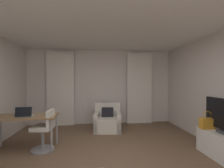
% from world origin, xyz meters
% --- Properties ---
extents(wall_window, '(5.12, 0.06, 2.60)m').
position_xyz_m(wall_window, '(0.00, 3.03, 1.30)').
color(wall_window, silver).
rests_on(wall_window, ground).
extents(ceiling, '(5.12, 6.12, 0.06)m').
position_xyz_m(ceiling, '(0.00, 0.00, 2.63)').
color(ceiling, white).
rests_on(ceiling, wall_left).
extents(curtain_left_panel, '(0.90, 0.06, 2.50)m').
position_xyz_m(curtain_left_panel, '(-1.38, 2.90, 1.25)').
color(curtain_left_panel, silver).
rests_on(curtain_left_panel, ground).
extents(curtain_right_panel, '(0.90, 0.06, 2.50)m').
position_xyz_m(curtain_right_panel, '(1.38, 2.90, 1.25)').
color(curtain_right_panel, silver).
rests_on(curtain_right_panel, ground).
extents(armchair, '(0.87, 0.84, 0.81)m').
position_xyz_m(armchair, '(0.16, 2.19, 0.27)').
color(armchair, silver).
rests_on(armchair, ground).
extents(desk, '(1.34, 0.58, 0.74)m').
position_xyz_m(desk, '(-1.76, 1.01, 0.68)').
color(desk, olive).
rests_on(desk, ground).
extents(desk_chair, '(0.48, 0.48, 0.88)m').
position_xyz_m(desk_chair, '(-1.32, 0.91, 0.39)').
color(desk_chair, gray).
rests_on(desk_chair, ground).
extents(laptop, '(0.34, 0.27, 0.22)m').
position_xyz_m(laptop, '(-1.72, 0.92, 0.79)').
color(laptop, '#ADADB2').
rests_on(laptop, desk).
extents(handbag_primary, '(0.30, 0.14, 0.37)m').
position_xyz_m(handbag_primary, '(2.12, 0.42, 0.62)').
color(handbag_primary, orange).
rests_on(handbag_primary, tv_console).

